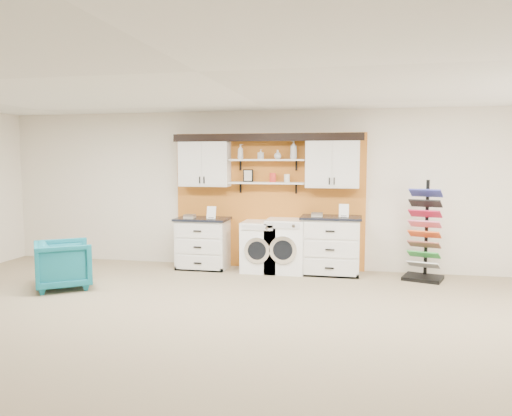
% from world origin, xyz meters
% --- Properties ---
extents(floor, '(10.00, 10.00, 0.00)m').
position_xyz_m(floor, '(0.00, 0.00, 0.00)').
color(floor, gray).
rests_on(floor, ground).
extents(ceiling, '(10.00, 10.00, 0.00)m').
position_xyz_m(ceiling, '(0.00, 0.00, 2.80)').
color(ceiling, white).
rests_on(ceiling, wall_back).
extents(wall_back, '(10.00, 0.00, 10.00)m').
position_xyz_m(wall_back, '(0.00, 4.00, 1.40)').
color(wall_back, beige).
rests_on(wall_back, floor).
extents(accent_panel, '(3.40, 0.07, 2.40)m').
position_xyz_m(accent_panel, '(0.00, 3.96, 1.20)').
color(accent_panel, '#BA681F').
rests_on(accent_panel, wall_back).
extents(upper_cabinet_left, '(0.90, 0.35, 0.84)m').
position_xyz_m(upper_cabinet_left, '(-1.13, 3.79, 1.88)').
color(upper_cabinet_left, white).
rests_on(upper_cabinet_left, wall_back).
extents(upper_cabinet_right, '(0.90, 0.35, 0.84)m').
position_xyz_m(upper_cabinet_right, '(1.13, 3.79, 1.88)').
color(upper_cabinet_right, white).
rests_on(upper_cabinet_right, wall_back).
extents(shelf_lower, '(1.32, 0.28, 0.03)m').
position_xyz_m(shelf_lower, '(0.00, 3.80, 1.53)').
color(shelf_lower, white).
rests_on(shelf_lower, wall_back).
extents(shelf_upper, '(1.32, 0.28, 0.03)m').
position_xyz_m(shelf_upper, '(0.00, 3.80, 1.93)').
color(shelf_upper, white).
rests_on(shelf_upper, wall_back).
extents(crown_molding, '(3.30, 0.41, 0.13)m').
position_xyz_m(crown_molding, '(0.00, 3.81, 2.33)').
color(crown_molding, black).
rests_on(crown_molding, wall_back).
extents(picture_frame, '(0.18, 0.02, 0.22)m').
position_xyz_m(picture_frame, '(-0.35, 3.85, 1.66)').
color(picture_frame, black).
rests_on(picture_frame, shelf_lower).
extents(canister_red, '(0.11, 0.11, 0.16)m').
position_xyz_m(canister_red, '(0.10, 3.80, 1.62)').
color(canister_red, red).
rests_on(canister_red, shelf_lower).
extents(canister_cream, '(0.10, 0.10, 0.14)m').
position_xyz_m(canister_cream, '(0.35, 3.80, 1.61)').
color(canister_cream, silver).
rests_on(canister_cream, shelf_lower).
extents(base_cabinet_left, '(0.93, 0.66, 0.91)m').
position_xyz_m(base_cabinet_left, '(-1.13, 3.64, 0.45)').
color(base_cabinet_left, white).
rests_on(base_cabinet_left, floor).
extents(base_cabinet_right, '(1.01, 0.66, 0.99)m').
position_xyz_m(base_cabinet_right, '(1.13, 3.64, 0.49)').
color(base_cabinet_right, white).
rests_on(base_cabinet_right, floor).
extents(washer, '(0.62, 0.71, 0.87)m').
position_xyz_m(washer, '(-0.08, 3.64, 0.43)').
color(washer, white).
rests_on(washer, floor).
extents(dryer, '(0.66, 0.71, 0.92)m').
position_xyz_m(dryer, '(0.36, 3.64, 0.46)').
color(dryer, white).
rests_on(dryer, floor).
extents(sample_rack, '(0.71, 0.65, 1.61)m').
position_xyz_m(sample_rack, '(2.63, 3.55, 0.52)').
color(sample_rack, black).
rests_on(sample_rack, floor).
extents(armchair, '(1.10, 1.09, 0.72)m').
position_xyz_m(armchair, '(-2.78, 1.90, 0.36)').
color(armchair, '#106B7F').
rests_on(armchair, floor).
extents(soap_bottle_a, '(0.11, 0.11, 0.26)m').
position_xyz_m(soap_bottle_a, '(-0.48, 3.80, 2.07)').
color(soap_bottle_a, silver).
rests_on(soap_bottle_a, shelf_upper).
extents(soap_bottle_b, '(0.11, 0.11, 0.17)m').
position_xyz_m(soap_bottle_b, '(-0.11, 3.80, 2.03)').
color(soap_bottle_b, silver).
rests_on(soap_bottle_b, shelf_upper).
extents(soap_bottle_c, '(0.13, 0.13, 0.16)m').
position_xyz_m(soap_bottle_c, '(0.19, 3.80, 2.02)').
color(soap_bottle_c, silver).
rests_on(soap_bottle_c, shelf_upper).
extents(soap_bottle_d, '(0.16, 0.15, 0.32)m').
position_xyz_m(soap_bottle_d, '(0.46, 3.80, 2.10)').
color(soap_bottle_d, silver).
rests_on(soap_bottle_d, shelf_upper).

